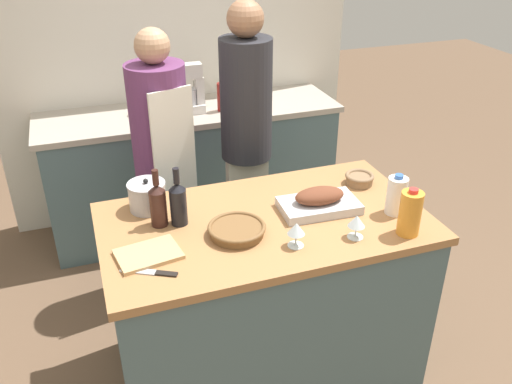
# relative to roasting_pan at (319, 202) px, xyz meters

# --- Properties ---
(ground_plane) EXTENTS (12.00, 12.00, 0.00)m
(ground_plane) POSITION_rel_roasting_pan_xyz_m (-0.27, -0.00, -0.96)
(ground_plane) COLOR brown
(kitchen_island) EXTENTS (1.51, 0.84, 0.91)m
(kitchen_island) POSITION_rel_roasting_pan_xyz_m (-0.27, -0.00, -0.50)
(kitchen_island) COLOR #4C666B
(kitchen_island) RESTS_ON ground_plane
(back_counter) EXTENTS (2.10, 0.60, 0.92)m
(back_counter) POSITION_rel_roasting_pan_xyz_m (-0.27, 1.53, -0.50)
(back_counter) COLOR #4C666B
(back_counter) RESTS_ON ground_plane
(back_wall) EXTENTS (2.60, 0.10, 2.55)m
(back_wall) POSITION_rel_roasting_pan_xyz_m (-0.27, 1.88, 0.32)
(back_wall) COLOR silver
(back_wall) RESTS_ON ground_plane
(roasting_pan) EXTENTS (0.38, 0.23, 0.11)m
(roasting_pan) POSITION_rel_roasting_pan_xyz_m (0.00, 0.00, 0.00)
(roasting_pan) COLOR #BCBCC1
(roasting_pan) RESTS_ON kitchen_island
(wicker_basket) EXTENTS (0.26, 0.26, 0.05)m
(wicker_basket) POSITION_rel_roasting_pan_xyz_m (-0.43, -0.08, -0.02)
(wicker_basket) COLOR brown
(wicker_basket) RESTS_ON kitchen_island
(cutting_board) EXTENTS (0.28, 0.22, 0.02)m
(cutting_board) POSITION_rel_roasting_pan_xyz_m (-0.83, -0.11, -0.03)
(cutting_board) COLOR tan
(cutting_board) RESTS_ON kitchen_island
(stock_pot) EXTENTS (0.18, 0.18, 0.16)m
(stock_pot) POSITION_rel_roasting_pan_xyz_m (-0.76, 0.28, 0.03)
(stock_pot) COLOR #B7B7BC
(stock_pot) RESTS_ON kitchen_island
(mixing_bowl) EXTENTS (0.15, 0.15, 0.06)m
(mixing_bowl) POSITION_rel_roasting_pan_xyz_m (0.31, 0.17, -0.01)
(mixing_bowl) COLOR #846647
(mixing_bowl) RESTS_ON kitchen_island
(juice_jug) EXTENTS (0.10, 0.10, 0.22)m
(juice_jug) POSITION_rel_roasting_pan_xyz_m (0.28, -0.32, 0.06)
(juice_jug) COLOR orange
(juice_jug) RESTS_ON kitchen_island
(milk_jug) EXTENTS (0.09, 0.09, 0.20)m
(milk_jug) POSITION_rel_roasting_pan_xyz_m (0.33, -0.14, 0.05)
(milk_jug) COLOR white
(milk_jug) RESTS_ON kitchen_island
(wine_bottle_green) EXTENTS (0.08, 0.08, 0.28)m
(wine_bottle_green) POSITION_rel_roasting_pan_xyz_m (-0.74, 0.12, 0.06)
(wine_bottle_green) COLOR #381E19
(wine_bottle_green) RESTS_ON kitchen_island
(wine_bottle_dark) EXTENTS (0.08, 0.08, 0.28)m
(wine_bottle_dark) POSITION_rel_roasting_pan_xyz_m (-0.65, 0.10, 0.07)
(wine_bottle_dark) COLOR black
(wine_bottle_dark) RESTS_ON kitchen_island
(wine_glass_left) EXTENTS (0.08, 0.08, 0.11)m
(wine_glass_left) POSITION_rel_roasting_pan_xyz_m (-0.22, -0.25, 0.04)
(wine_glass_left) COLOR silver
(wine_glass_left) RESTS_ON kitchen_island
(wine_glass_right) EXTENTS (0.08, 0.08, 0.11)m
(wine_glass_right) POSITION_rel_roasting_pan_xyz_m (0.05, -0.27, 0.03)
(wine_glass_right) COLOR silver
(wine_glass_right) RESTS_ON kitchen_island
(knife_chef) EXTENTS (0.22, 0.14, 0.01)m
(knife_chef) POSITION_rel_roasting_pan_xyz_m (-0.84, -0.23, -0.04)
(knife_chef) COLOR #B7B7BC
(knife_chef) RESTS_ON kitchen_island
(stand_mixer) EXTENTS (0.18, 0.14, 0.34)m
(stand_mixer) POSITION_rel_roasting_pan_xyz_m (-0.27, 1.49, 0.10)
(stand_mixer) COLOR silver
(stand_mixer) RESTS_ON back_counter
(condiment_bottle_tall) EXTENTS (0.06, 0.06, 0.21)m
(condiment_bottle_tall) POSITION_rel_roasting_pan_xyz_m (-0.06, 1.44, 0.06)
(condiment_bottle_tall) COLOR maroon
(condiment_bottle_tall) RESTS_ON back_counter
(condiment_bottle_short) EXTENTS (0.06, 0.06, 0.19)m
(condiment_bottle_short) POSITION_rel_roasting_pan_xyz_m (-0.59, 1.56, 0.05)
(condiment_bottle_short) COLOR #332D28
(condiment_bottle_short) RESTS_ON back_counter
(condiment_bottle_extra) EXTENTS (0.06, 0.06, 0.19)m
(condiment_bottle_extra) POSITION_rel_roasting_pan_xyz_m (-0.18, 1.64, 0.05)
(condiment_bottle_extra) COLOR #332D28
(condiment_bottle_extra) RESTS_ON back_counter
(person_cook_aproned) EXTENTS (0.33, 0.36, 1.64)m
(person_cook_aproned) POSITION_rel_roasting_pan_xyz_m (-0.59, 0.85, -0.05)
(person_cook_aproned) COLOR beige
(person_cook_aproned) RESTS_ON ground_plane
(person_cook_guest) EXTENTS (0.30, 0.30, 1.76)m
(person_cook_guest) POSITION_rel_roasting_pan_xyz_m (-0.09, 0.83, 0.03)
(person_cook_guest) COLOR beige
(person_cook_guest) RESTS_ON ground_plane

